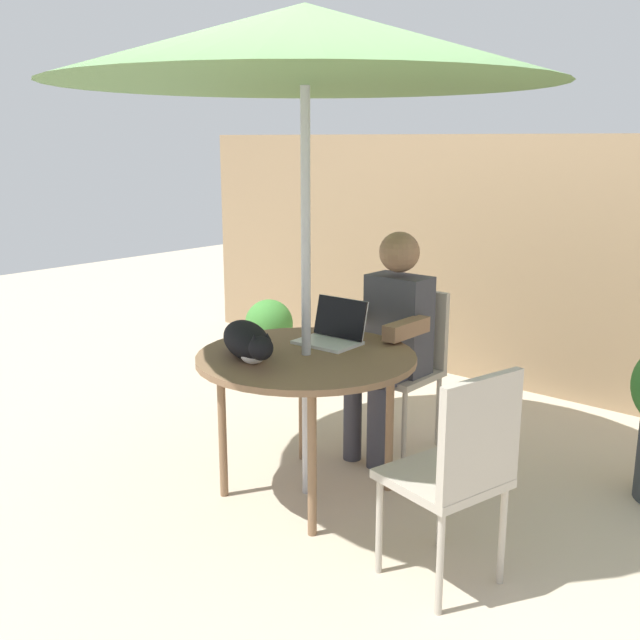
# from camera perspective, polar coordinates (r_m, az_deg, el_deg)

# --- Properties ---
(ground_plane) EXTENTS (14.00, 14.00, 0.00)m
(ground_plane) POSITION_cam_1_polar(r_m,az_deg,el_deg) (3.82, -1.00, -12.99)
(ground_plane) COLOR #BCAD93
(fence_back) EXTENTS (5.90, 0.08, 1.74)m
(fence_back) POSITION_cam_1_polar(r_m,az_deg,el_deg) (5.31, 14.82, 4.10)
(fence_back) COLOR #937756
(fence_back) RESTS_ON ground
(patio_table) EXTENTS (1.05, 1.05, 0.71)m
(patio_table) POSITION_cam_1_polar(r_m,az_deg,el_deg) (3.57, -1.05, -3.52)
(patio_table) COLOR brown
(patio_table) RESTS_ON ground
(patio_umbrella) EXTENTS (2.25, 2.25, 2.28)m
(patio_umbrella) POSITION_cam_1_polar(r_m,az_deg,el_deg) (3.43, -1.16, 20.23)
(patio_umbrella) COLOR #B7B7BC
(patio_umbrella) RESTS_ON ground
(chair_occupied) EXTENTS (0.40, 0.40, 0.89)m
(chair_occupied) POSITION_cam_1_polar(r_m,az_deg,el_deg) (4.25, 6.60, -2.67)
(chair_occupied) COLOR #B2A899
(chair_occupied) RESTS_ON ground
(chair_empty) EXTENTS (0.48, 0.48, 0.89)m
(chair_empty) POSITION_cam_1_polar(r_m,az_deg,el_deg) (2.91, 10.58, -10.74)
(chair_empty) COLOR #B2A899
(chair_empty) RESTS_ON ground
(person_seated) EXTENTS (0.48, 0.48, 1.23)m
(person_seated) POSITION_cam_1_polar(r_m,az_deg,el_deg) (4.08, 5.42, -0.86)
(person_seated) COLOR #3F3F47
(person_seated) RESTS_ON ground
(laptop) EXTENTS (0.31, 0.26, 0.21)m
(laptop) POSITION_cam_1_polar(r_m,az_deg,el_deg) (3.75, 1.08, -0.76)
(laptop) COLOR silver
(laptop) RESTS_ON patio_table
(cat) EXTENTS (0.58, 0.39, 0.17)m
(cat) POSITION_cam_1_polar(r_m,az_deg,el_deg) (3.48, -5.53, -1.65)
(cat) COLOR black
(cat) RESTS_ON patio_table
(potted_plant_near_fence) EXTENTS (0.35, 0.35, 0.57)m
(potted_plant_near_fence) POSITION_cam_1_polar(r_m,az_deg,el_deg) (5.49, -3.90, -1.01)
(potted_plant_near_fence) COLOR #9E5138
(potted_plant_near_fence) RESTS_ON ground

